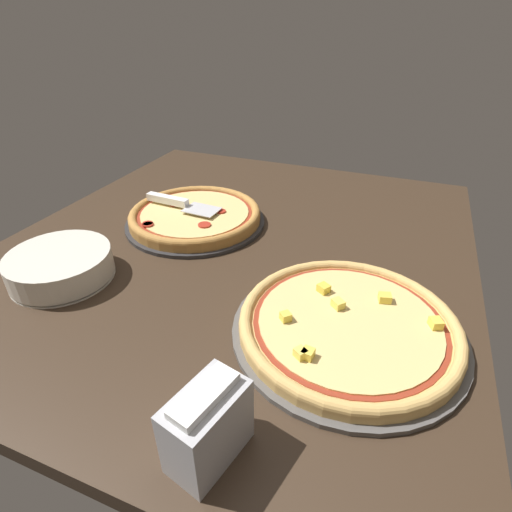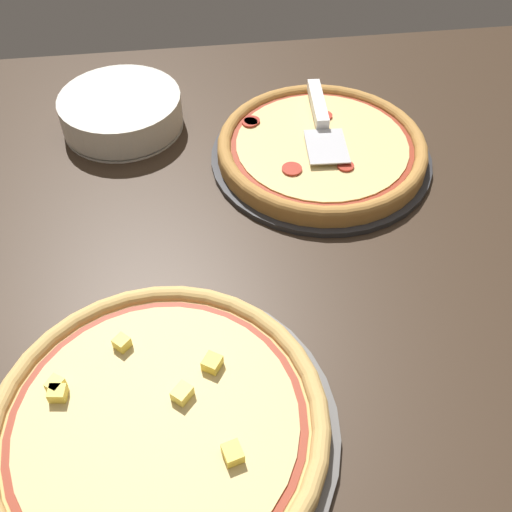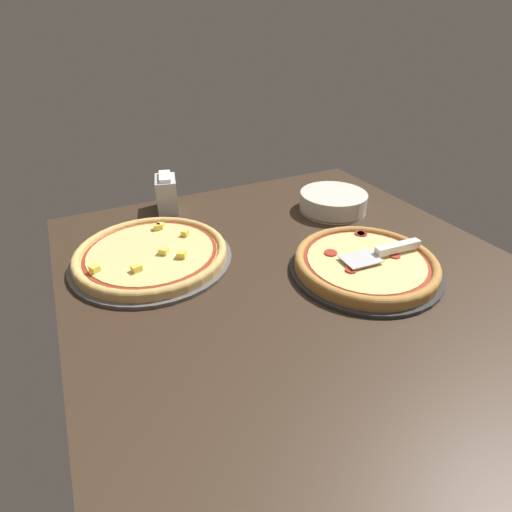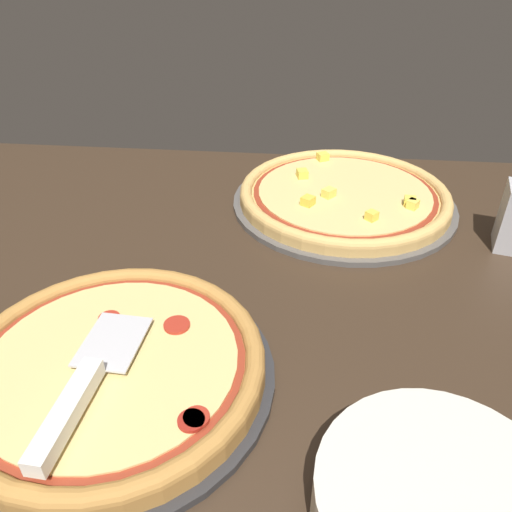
{
  "view_description": "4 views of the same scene",
  "coord_description": "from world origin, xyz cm",
  "px_view_note": "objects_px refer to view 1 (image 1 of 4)",
  "views": [
    {
      "loc": [
        80.9,
        37.19,
        51.06
      ],
      "look_at": [
        8.85,
        8.75,
        3.0
      ],
      "focal_mm": 28.0,
      "sensor_mm": 36.0,
      "label": 1
    },
    {
      "loc": [
        16.29,
        65.63,
        66.65
      ],
      "look_at": [
        8.85,
        8.75,
        3.0
      ],
      "focal_mm": 42.0,
      "sensor_mm": 36.0,
      "label": 2
    },
    {
      "loc": [
        -70.36,
        47.58,
        56.42
      ],
      "look_at": [
        8.85,
        8.75,
        3.0
      ],
      "focal_mm": 28.0,
      "sensor_mm": 36.0,
      "label": 3
    },
    {
      "loc": [
        15.26,
        -54.59,
        45.62
      ],
      "look_at": [
        8.85,
        8.75,
        3.0
      ],
      "focal_mm": 35.0,
      "sensor_mm": 36.0,
      "label": 4
    }
  ],
  "objects_px": {
    "serving_spatula": "(174,202)",
    "napkin_holder": "(207,425)",
    "plate_stack": "(61,266)",
    "pizza_front": "(195,215)",
    "pizza_back": "(348,323)"
  },
  "relations": [
    {
      "from": "serving_spatula",
      "to": "napkin_holder",
      "type": "relative_size",
      "value": 1.81
    },
    {
      "from": "pizza_back",
      "to": "serving_spatula",
      "type": "bearing_deg",
      "value": -118.75
    },
    {
      "from": "serving_spatula",
      "to": "napkin_holder",
      "type": "distance_m",
      "value": 0.73
    },
    {
      "from": "serving_spatula",
      "to": "napkin_holder",
      "type": "xyz_separation_m",
      "value": [
        0.6,
        0.42,
        0.01
      ]
    },
    {
      "from": "pizza_front",
      "to": "napkin_holder",
      "type": "relative_size",
      "value": 2.88
    },
    {
      "from": "pizza_front",
      "to": "serving_spatula",
      "type": "distance_m",
      "value": 0.07
    },
    {
      "from": "pizza_front",
      "to": "napkin_holder",
      "type": "height_order",
      "value": "napkin_holder"
    },
    {
      "from": "serving_spatula",
      "to": "plate_stack",
      "type": "height_order",
      "value": "same"
    },
    {
      "from": "plate_stack",
      "to": "pizza_front",
      "type": "bearing_deg",
      "value": 157.23
    },
    {
      "from": "pizza_back",
      "to": "napkin_holder",
      "type": "bearing_deg",
      "value": -23.07
    },
    {
      "from": "pizza_back",
      "to": "pizza_front",
      "type": "bearing_deg",
      "value": -121.38
    },
    {
      "from": "pizza_front",
      "to": "pizza_back",
      "type": "distance_m",
      "value": 0.56
    },
    {
      "from": "napkin_holder",
      "to": "pizza_back",
      "type": "bearing_deg",
      "value": 156.93
    },
    {
      "from": "pizza_front",
      "to": "napkin_holder",
      "type": "bearing_deg",
      "value": 30.45
    },
    {
      "from": "serving_spatula",
      "to": "pizza_back",
      "type": "bearing_deg",
      "value": 61.25
    }
  ]
}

